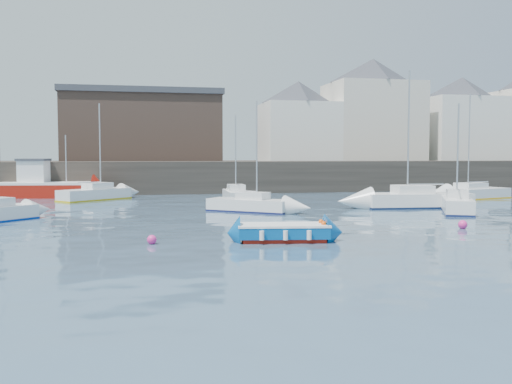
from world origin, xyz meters
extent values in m
plane|color=#2D4760|center=(0.00, 0.00, 0.00)|extent=(220.00, 220.00, 0.00)
cube|color=#28231E|center=(0.00, 35.00, 1.50)|extent=(90.00, 5.00, 3.00)
cube|color=#28231E|center=(0.00, 53.00, 1.40)|extent=(90.00, 32.00, 2.80)
cube|color=beige|center=(20.00, 42.00, 7.30)|extent=(10.00, 8.00, 9.00)
pyramid|color=#3A3D44|center=(20.00, 42.00, 13.20)|extent=(13.36, 13.36, 2.80)
cube|color=white|center=(31.00, 41.50, 6.55)|extent=(9.00, 7.00, 7.50)
pyramid|color=#3A3D44|center=(31.00, 41.50, 11.53)|extent=(11.88, 11.88, 2.45)
cube|color=white|center=(11.00, 41.50, 6.05)|extent=(8.00, 7.00, 6.50)
pyramid|color=#3A3D44|center=(11.00, 41.50, 10.53)|extent=(11.14, 11.14, 2.45)
cube|color=#3D2D26|center=(-6.00, 43.00, 6.30)|extent=(16.00, 10.00, 7.00)
cube|color=#3A3D44|center=(-6.00, 43.00, 10.10)|extent=(16.40, 10.40, 0.60)
cube|color=#9C160C|center=(-0.68, 3.22, 0.09)|extent=(3.60, 1.90, 0.17)
cube|color=#034E94|center=(-0.68, 3.22, 0.41)|extent=(3.92, 2.13, 0.47)
cube|color=white|center=(-0.68, 3.22, 0.68)|extent=(4.00, 2.17, 0.09)
cube|color=white|center=(-0.68, 3.22, 0.48)|extent=(3.12, 1.54, 0.43)
cube|color=tan|center=(-0.68, 3.22, 0.59)|extent=(0.43, 1.15, 0.06)
cylinder|color=white|center=(-1.50, 4.25, 0.37)|extent=(0.19, 0.19, 0.37)
cylinder|color=white|center=(-1.76, 2.47, 0.37)|extent=(0.19, 0.19, 0.37)
cylinder|color=white|center=(-0.55, 4.11, 0.37)|extent=(0.19, 0.19, 0.37)
cylinder|color=white|center=(-0.82, 2.33, 0.37)|extent=(0.19, 0.19, 0.37)
cylinder|color=white|center=(0.40, 3.97, 0.37)|extent=(0.19, 0.19, 0.37)
cylinder|color=white|center=(0.13, 2.19, 0.37)|extent=(0.19, 0.19, 0.37)
cube|color=#9C160C|center=(-14.04, 31.50, 0.55)|extent=(8.36, 4.10, 1.10)
cube|color=white|center=(-14.04, 31.50, 1.20)|extent=(8.36, 4.10, 0.20)
cube|color=white|center=(-15.23, 31.67, 2.20)|extent=(2.46, 2.29, 1.80)
cube|color=#3A3D44|center=(-15.23, 31.67, 3.21)|extent=(2.69, 2.52, 0.20)
cylinder|color=silver|center=(-12.55, 31.29, 3.31)|extent=(0.10, 0.10, 4.01)
cube|color=silver|center=(0.34, 15.73, 0.40)|extent=(5.29, 4.71, 0.81)
cube|color=#121744|center=(0.34, 15.73, 0.05)|extent=(5.34, 4.75, 0.11)
cube|color=silver|center=(0.55, 15.56, 1.03)|extent=(2.28, 2.19, 0.45)
cylinder|color=silver|center=(0.76, 15.40, 3.91)|extent=(0.09, 0.09, 6.19)
cube|color=silver|center=(12.92, 12.36, 0.46)|extent=(3.79, 5.33, 0.93)
cube|color=#131D46|center=(12.92, 12.36, 0.06)|extent=(3.83, 5.38, 0.12)
cube|color=silver|center=(13.03, 12.59, 1.18)|extent=(1.91, 2.16, 0.51)
cylinder|color=silver|center=(13.15, 12.82, 3.88)|extent=(0.10, 0.10, 5.91)
cube|color=silver|center=(12.14, 16.04, 0.50)|extent=(7.35, 2.78, 1.00)
cube|color=#0E1B39|center=(12.14, 16.04, 0.07)|extent=(7.42, 2.81, 0.13)
cube|color=silver|center=(11.78, 16.06, 1.28)|extent=(2.63, 1.89, 0.55)
cylinder|color=silver|center=(11.42, 16.09, 5.14)|extent=(0.11, 0.11, 8.29)
cube|color=silver|center=(0.96, 23.92, 0.42)|extent=(1.82, 5.19, 0.84)
cube|color=#D2C613|center=(0.96, 23.92, 0.06)|extent=(1.84, 5.25, 0.11)
cube|color=silver|center=(0.97, 24.18, 1.08)|extent=(1.29, 1.84, 0.47)
cylinder|color=silver|center=(0.98, 24.44, 3.80)|extent=(0.09, 0.09, 5.91)
cube|color=silver|center=(20.53, 22.45, 0.43)|extent=(7.03, 4.05, 0.86)
cube|color=#F2AD14|center=(20.53, 22.45, 0.06)|extent=(7.10, 4.09, 0.11)
cube|color=silver|center=(20.21, 22.35, 1.10)|extent=(2.72, 2.23, 0.48)
cylinder|color=silver|center=(19.89, 22.25, 4.71)|extent=(0.10, 0.10, 7.70)
cube|color=silver|center=(-9.96, 27.50, 0.45)|extent=(5.73, 5.36, 0.89)
cube|color=gold|center=(-9.96, 27.50, 0.06)|extent=(5.79, 5.41, 0.12)
cube|color=silver|center=(-9.74, 27.69, 1.14)|extent=(2.51, 2.45, 0.50)
cylinder|color=silver|center=(-9.51, 27.89, 4.32)|extent=(0.10, 0.10, 6.85)
sphere|color=#E72C8A|center=(-6.09, 3.58, 0.00)|extent=(0.39, 0.39, 0.39)
sphere|color=#E72C8A|center=(8.96, 5.36, 0.00)|extent=(0.44, 0.44, 0.44)
sphere|color=#E72C8A|center=(2.65, 18.07, 0.00)|extent=(0.35, 0.35, 0.35)
camera|label=1|loc=(-6.66, -19.71, 3.60)|focal=40.00mm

